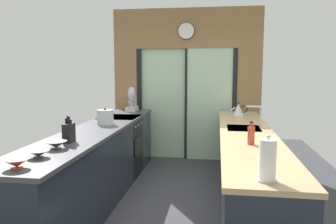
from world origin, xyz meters
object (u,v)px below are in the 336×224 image
(oven_range, at_px, (120,147))
(soap_bottle, at_px, (251,135))
(knife_block, at_px, (69,133))
(stand_mixer, at_px, (132,102))
(mixing_bowl_mid, at_px, (38,154))
(mixing_bowl_near, at_px, (17,163))
(mixing_bowl_far, at_px, (56,145))
(stock_pot, at_px, (105,117))
(kettle, at_px, (239,109))
(paper_towel_roll, at_px, (267,161))

(oven_range, height_order, soap_bottle, soap_bottle)
(knife_block, height_order, soap_bottle, knife_block)
(stand_mixer, bearing_deg, mixing_bowl_mid, -90.00)
(stand_mixer, bearing_deg, mixing_bowl_near, -90.00)
(mixing_bowl_far, height_order, stock_pot, stock_pot)
(mixing_bowl_near, bearing_deg, stand_mixer, 90.00)
(knife_block, distance_m, stand_mixer, 2.47)
(stock_pot, height_order, kettle, stock_pot)
(mixing_bowl_far, bearing_deg, mixing_bowl_near, -90.00)
(oven_range, distance_m, knife_block, 1.86)
(knife_block, height_order, paper_towel_roll, paper_towel_roll)
(mixing_bowl_near, relative_size, kettle, 0.73)
(stand_mixer, relative_size, stock_pot, 1.90)
(mixing_bowl_mid, bearing_deg, stock_pot, 90.00)
(stock_pot, bearing_deg, mixing_bowl_near, -90.00)
(mixing_bowl_near, xyz_separation_m, paper_towel_roll, (1.78, -0.02, 0.10))
(oven_range, distance_m, mixing_bowl_far, 2.11)
(mixing_bowl_mid, height_order, kettle, kettle)
(kettle, bearing_deg, oven_range, -166.40)
(oven_range, distance_m, stand_mixer, 0.93)
(soap_bottle, bearing_deg, oven_range, 138.19)
(stand_mixer, bearing_deg, knife_block, -90.00)
(mixing_bowl_near, relative_size, paper_towel_roll, 0.63)
(stock_pot, distance_m, kettle, 2.11)
(mixing_bowl_far, bearing_deg, mixing_bowl_mid, -90.00)
(oven_range, distance_m, paper_towel_roll, 3.28)
(oven_range, bearing_deg, stock_pot, -88.46)
(oven_range, bearing_deg, kettle, 13.60)
(mixing_bowl_far, xyz_separation_m, stock_pot, (0.00, 1.36, 0.06))
(mixing_bowl_far, xyz_separation_m, stand_mixer, (0.00, 2.74, 0.12))
(mixing_bowl_far, bearing_deg, kettle, 54.34)
(oven_range, xyz_separation_m, paper_towel_roll, (1.80, -2.68, 0.60))
(stand_mixer, xyz_separation_m, kettle, (1.78, -0.26, -0.07))
(stock_pot, bearing_deg, mixing_bowl_far, -90.00)
(knife_block, relative_size, stand_mixer, 0.63)
(mixing_bowl_mid, distance_m, paper_towel_roll, 1.81)
(oven_range, xyz_separation_m, mixing_bowl_mid, (0.02, -2.35, 0.50))
(oven_range, relative_size, stock_pot, 4.16)
(mixing_bowl_far, bearing_deg, stock_pot, 90.00)
(mixing_bowl_mid, distance_m, stock_pot, 1.67)
(oven_range, xyz_separation_m, stock_pot, (0.02, -0.69, 0.56))
(oven_range, relative_size, stand_mixer, 2.19)
(oven_range, distance_m, mixing_bowl_near, 2.70)
(oven_range, height_order, mixing_bowl_mid, mixing_bowl_mid)
(oven_range, xyz_separation_m, stand_mixer, (0.02, 0.69, 0.63))
(mixing_bowl_mid, xyz_separation_m, knife_block, (-0.00, 0.58, 0.07))
(mixing_bowl_near, relative_size, stock_pot, 0.87)
(soap_bottle, relative_size, paper_towel_roll, 0.74)
(soap_bottle, bearing_deg, stock_pot, 152.62)
(mixing_bowl_mid, height_order, soap_bottle, soap_bottle)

